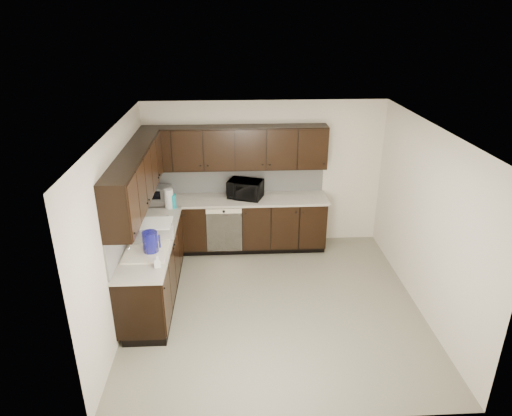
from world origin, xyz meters
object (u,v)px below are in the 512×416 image
Objects in this scene: sink at (148,253)px; storage_bin at (152,230)px; microwave at (245,189)px; toaster_oven at (160,192)px; blue_pitcher at (150,242)px.

storage_bin is at bearing 87.25° from sink.
microwave is at bearing 46.20° from storage_bin.
sink is at bearing -107.47° from microwave.
blue_pitcher is (0.14, -1.86, 0.04)m from toaster_oven.
microwave is 1.60× the size of toaster_oven.
microwave is 2.23m from blue_pitcher.
storage_bin is at bearing -70.17° from toaster_oven.
microwave is (1.34, 1.73, 0.21)m from sink.
blue_pitcher reaches higher than sink.
microwave is 1.88× the size of blue_pitcher.
microwave is 1.91m from storage_bin.
storage_bin is 1.81× the size of blue_pitcher.
storage_bin is at bearing 94.21° from blue_pitcher.
microwave is 1.41m from toaster_oven.
microwave is at bearing 14.97° from toaster_oven.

